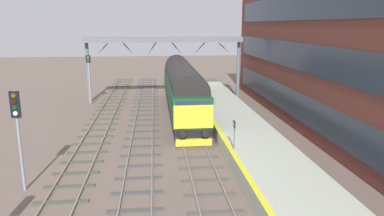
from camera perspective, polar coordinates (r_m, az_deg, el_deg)
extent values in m
plane|color=#67584D|center=(26.24, -0.20, -4.67)|extent=(140.00, 140.00, 0.00)
cube|color=slate|center=(26.16, -1.76, -4.57)|extent=(0.07, 60.00, 0.15)
cube|color=slate|center=(26.29, 1.37, -4.47)|extent=(0.07, 60.00, 0.15)
cube|color=#4E4843|center=(16.32, 3.82, -16.07)|extent=(2.50, 0.26, 0.09)
cube|color=#4E4843|center=(17.77, 2.89, -13.49)|extent=(2.50, 0.26, 0.09)
cube|color=#4E4843|center=(19.26, 2.11, -11.29)|extent=(2.50, 0.26, 0.09)
cube|color=#4E4843|center=(20.77, 1.46, -9.42)|extent=(2.50, 0.26, 0.09)
cube|color=#4E4843|center=(22.31, 0.90, -7.79)|extent=(2.50, 0.26, 0.09)
cube|color=#4E4843|center=(23.87, 0.42, -6.38)|extent=(2.50, 0.26, 0.09)
cube|color=#4E4843|center=(25.44, 0.00, -5.14)|extent=(2.50, 0.26, 0.09)
cube|color=#4E4843|center=(27.02, -0.37, -4.05)|extent=(2.50, 0.26, 0.09)
cube|color=#4E4843|center=(28.61, -0.70, -3.08)|extent=(2.50, 0.26, 0.09)
cube|color=#4E4843|center=(30.21, -1.00, -2.21)|extent=(2.50, 0.26, 0.09)
cube|color=#4E4843|center=(31.81, -1.26, -1.42)|extent=(2.50, 0.26, 0.09)
cube|color=#4E4843|center=(33.42, -1.50, -0.71)|extent=(2.50, 0.26, 0.09)
cube|color=#4E4843|center=(35.04, -1.72, -0.07)|extent=(2.50, 0.26, 0.09)
cube|color=#4E4843|center=(36.66, -1.91, 0.51)|extent=(2.50, 0.26, 0.09)
cube|color=#4E4843|center=(38.29, -2.09, 1.05)|extent=(2.50, 0.26, 0.09)
cube|color=#4E4843|center=(39.91, -2.26, 1.54)|extent=(2.50, 0.26, 0.09)
cube|color=#4E4843|center=(41.55, -2.41, 2.00)|extent=(2.50, 0.26, 0.09)
cube|color=#4E4843|center=(43.18, -2.55, 2.41)|extent=(2.50, 0.26, 0.09)
cube|color=#4E4843|center=(44.82, -2.68, 2.80)|extent=(2.50, 0.26, 0.09)
cube|color=#4E4843|center=(46.46, -2.81, 3.16)|extent=(2.50, 0.26, 0.09)
cube|color=#4E4843|center=(48.10, -2.92, 3.50)|extent=(2.50, 0.26, 0.09)
cube|color=#4E4843|center=(49.74, -3.03, 3.82)|extent=(2.50, 0.26, 0.09)
cube|color=#4E4843|center=(51.38, -3.13, 4.11)|extent=(2.50, 0.26, 0.09)
cube|color=#4E4843|center=(53.03, -3.22, 4.39)|extent=(2.50, 0.26, 0.09)
cube|color=#4E4843|center=(54.67, -3.31, 4.65)|extent=(2.50, 0.26, 0.09)
cube|color=slate|center=(26.15, -9.43, -4.75)|extent=(0.07, 60.00, 0.15)
cube|color=slate|center=(26.09, -6.28, -4.68)|extent=(0.07, 60.00, 0.15)
cube|color=#434343|center=(16.63, -8.91, -15.62)|extent=(2.50, 0.26, 0.09)
cube|color=#434343|center=(18.15, -8.65, -13.03)|extent=(2.50, 0.26, 0.09)
cube|color=#434343|center=(19.70, -8.44, -10.85)|extent=(2.50, 0.26, 0.09)
cube|color=#434343|center=(21.28, -8.26, -8.99)|extent=(2.50, 0.26, 0.09)
cube|color=#434343|center=(22.88, -8.10, -7.39)|extent=(2.50, 0.26, 0.09)
cube|color=#434343|center=(24.49, -7.97, -6.00)|extent=(2.50, 0.26, 0.09)
cube|color=#434343|center=(26.12, -7.86, -4.78)|extent=(2.50, 0.26, 0.09)
cube|color=#434343|center=(27.76, -7.75, -3.70)|extent=(2.50, 0.26, 0.09)
cube|color=#434343|center=(29.40, -7.66, -2.75)|extent=(2.50, 0.26, 0.09)
cube|color=#434343|center=(31.06, -7.58, -1.89)|extent=(2.50, 0.26, 0.09)
cube|color=#434343|center=(32.72, -7.51, -1.13)|extent=(2.50, 0.26, 0.09)
cube|color=#434343|center=(34.38, -7.45, -0.43)|extent=(2.50, 0.26, 0.09)
cube|color=#434343|center=(36.05, -7.39, 0.20)|extent=(2.50, 0.26, 0.09)
cube|color=#434343|center=(37.73, -7.33, 0.77)|extent=(2.50, 0.26, 0.09)
cube|color=#434343|center=(39.40, -7.28, 1.29)|extent=(2.50, 0.26, 0.09)
cube|color=#434343|center=(41.08, -7.24, 1.78)|extent=(2.50, 0.26, 0.09)
cube|color=#434343|center=(42.77, -7.20, 2.22)|extent=(2.50, 0.26, 0.09)
cube|color=#434343|center=(44.45, -7.16, 2.63)|extent=(2.50, 0.26, 0.09)
cube|color=#434343|center=(46.14, -7.12, 3.01)|extent=(2.50, 0.26, 0.09)
cube|color=#434343|center=(47.83, -7.09, 3.36)|extent=(2.50, 0.26, 0.09)
cube|color=#434343|center=(49.52, -7.06, 3.69)|extent=(2.50, 0.26, 0.09)
cube|color=#434343|center=(51.21, -7.03, 4.00)|extent=(2.50, 0.26, 0.09)
cube|color=#434343|center=(52.91, -7.00, 4.29)|extent=(2.50, 0.26, 0.09)
cube|color=#434343|center=(54.60, -6.97, 4.56)|extent=(2.50, 0.26, 0.09)
cube|color=gray|center=(26.58, -16.81, -4.84)|extent=(0.07, 60.00, 0.15)
cube|color=gray|center=(26.35, -13.74, -4.81)|extent=(0.07, 60.00, 0.15)
cube|color=#424738|center=(18.12, -19.89, -13.75)|extent=(2.50, 0.26, 0.09)
cube|color=#424738|center=(19.59, -18.74, -11.59)|extent=(2.50, 0.26, 0.09)
cube|color=#424738|center=(21.08, -17.76, -9.73)|extent=(2.50, 0.26, 0.09)
cube|color=#424738|center=(22.59, -16.93, -8.11)|extent=(2.50, 0.26, 0.09)
cube|color=#424738|center=(24.13, -16.20, -6.70)|extent=(2.50, 0.26, 0.09)
cube|color=#424738|center=(25.68, -15.57, -5.46)|extent=(2.50, 0.26, 0.09)
cube|color=#424738|center=(27.25, -15.01, -4.36)|extent=(2.50, 0.26, 0.09)
cube|color=#424738|center=(28.83, -14.51, -3.38)|extent=(2.50, 0.26, 0.09)
cube|color=#424738|center=(30.41, -14.07, -2.50)|extent=(2.50, 0.26, 0.09)
cube|color=#424738|center=(32.01, -13.67, -1.70)|extent=(2.50, 0.26, 0.09)
cube|color=#424738|center=(33.61, -13.30, -0.99)|extent=(2.50, 0.26, 0.09)
cube|color=#424738|center=(35.22, -12.98, -0.34)|extent=(2.50, 0.26, 0.09)
cube|color=#424738|center=(36.83, -12.68, 0.26)|extent=(2.50, 0.26, 0.09)
cube|color=#424738|center=(38.45, -12.40, 0.80)|extent=(2.50, 0.26, 0.09)
cube|color=#424738|center=(40.07, -12.15, 1.30)|extent=(2.50, 0.26, 0.09)
cube|color=#424738|center=(41.70, -11.92, 1.76)|extent=(2.50, 0.26, 0.09)
cube|color=#424738|center=(43.33, -11.70, 2.19)|extent=(2.50, 0.26, 0.09)
cube|color=#424738|center=(44.96, -11.50, 2.59)|extent=(2.50, 0.26, 0.09)
cube|color=#424738|center=(46.59, -11.32, 2.96)|extent=(2.50, 0.26, 0.09)
cube|color=#424738|center=(48.23, -11.14, 3.30)|extent=(2.50, 0.26, 0.09)
cube|color=#424738|center=(49.87, -10.98, 3.62)|extent=(2.50, 0.26, 0.09)
cube|color=#424738|center=(51.51, -10.83, 3.92)|extent=(2.50, 0.26, 0.09)
cube|color=#424738|center=(53.15, -10.69, 4.20)|extent=(2.50, 0.26, 0.09)
cube|color=#424738|center=(54.79, -10.55, 4.47)|extent=(2.50, 0.26, 0.09)
cube|color=#AFB5A3|center=(26.68, 7.53, -3.37)|extent=(4.00, 44.00, 1.00)
cube|color=yellow|center=(26.18, 3.62, -2.45)|extent=(0.30, 44.00, 0.01)
cube|color=brown|center=(28.36, 21.21, 7.06)|extent=(4.30, 38.28, 10.92)
cube|color=#2B3440|center=(27.97, 16.66, 0.13)|extent=(0.06, 35.22, 2.04)
cube|color=#2B3440|center=(27.43, 17.15, 7.57)|extent=(0.06, 35.22, 2.04)
cube|color=#2B3440|center=(27.36, 17.67, 15.16)|extent=(0.06, 35.22, 2.04)
cube|color=black|center=(33.05, -1.48, 0.51)|extent=(2.56, 18.22, 0.60)
cube|color=#144D26|center=(32.79, -1.49, 2.81)|extent=(2.70, 18.22, 2.10)
cylinder|color=black|center=(32.59, -1.51, 4.94)|extent=(2.56, 16.76, 2.57)
cube|color=yellow|center=(23.91, 0.25, -1.40)|extent=(2.65, 0.08, 1.58)
cube|color=#232D3D|center=(23.76, 0.25, 0.31)|extent=(2.38, 0.04, 0.64)
cube|color=#232D3D|center=(32.87, 0.89, 3.37)|extent=(0.04, 12.75, 0.44)
cylinder|color=black|center=(23.94, -1.49, -4.12)|extent=(0.48, 0.35, 0.48)
cylinder|color=black|center=(24.10, 2.08, -4.01)|extent=(0.48, 0.35, 0.48)
cube|color=yellow|center=(24.34, 0.26, -5.39)|extent=(2.43, 0.36, 0.47)
cylinder|color=black|center=(25.92, -0.16, -3.70)|extent=(1.64, 1.04, 1.04)
cylinder|color=black|center=(26.97, -0.40, -3.03)|extent=(1.64, 1.04, 1.04)
cylinder|color=black|center=(28.02, -0.62, -2.41)|extent=(1.64, 1.04, 1.04)
cylinder|color=black|center=(38.26, -2.11, 1.77)|extent=(1.64, 1.04, 1.04)
cylinder|color=black|center=(39.34, -2.22, 2.08)|extent=(1.64, 1.04, 1.04)
cylinder|color=black|center=(40.42, -2.32, 2.37)|extent=(1.64, 1.04, 1.04)
cylinder|color=gray|center=(19.24, -25.45, -4.86)|extent=(0.14, 0.14, 4.97)
cube|color=black|center=(18.74, -26.06, 0.49)|extent=(0.44, 0.10, 1.27)
cylinder|color=#53470A|center=(18.61, -26.25, 1.76)|extent=(0.20, 0.06, 0.20)
cylinder|color=#500807|center=(18.66, -26.17, 0.91)|extent=(0.20, 0.06, 0.20)
cylinder|color=#0A3E13|center=(18.71, -26.08, 0.08)|extent=(0.20, 0.06, 0.20)
cylinder|color=white|center=(18.77, -26.00, -0.76)|extent=(0.20, 0.06, 0.20)
cylinder|color=gray|center=(38.00, -15.79, 4.23)|extent=(0.14, 0.14, 4.99)
cube|color=black|center=(37.69, -16.00, 7.43)|extent=(0.44, 0.10, 0.71)
cylinder|color=green|center=(37.62, -16.03, 7.65)|extent=(0.20, 0.06, 0.20)
cylinder|color=#50504E|center=(37.65, -16.01, 7.23)|extent=(0.20, 0.06, 0.20)
cylinder|color=slate|center=(20.66, 6.67, -4.29)|extent=(0.08, 0.08, 1.69)
cube|color=black|center=(20.47, 6.64, -2.51)|extent=(0.05, 0.44, 0.36)
cube|color=white|center=(20.46, 6.57, -2.51)|extent=(0.01, 0.20, 0.24)
cylinder|color=slate|center=(39.10, -16.00, 5.34)|extent=(0.36, 0.36, 6.19)
cylinder|color=slate|center=(39.56, 7.27, 5.82)|extent=(0.36, 0.36, 6.19)
cube|color=slate|center=(38.25, -4.39, 10.67)|extent=(16.20, 2.00, 0.50)
cylinder|color=slate|center=(38.62, -13.79, 9.10)|extent=(1.05, 0.10, 1.07)
cylinder|color=slate|center=(38.37, -10.04, 9.25)|extent=(1.01, 0.10, 1.11)
cylinder|color=slate|center=(38.28, -6.26, 9.36)|extent=(0.90, 0.10, 1.20)
cylinder|color=slate|center=(38.35, -2.47, 9.43)|extent=(0.96, 0.10, 1.15)
cylinder|color=slate|center=(38.59, 1.28, 9.46)|extent=(1.05, 0.10, 1.07)
cylinder|color=slate|center=(38.98, 4.98, 9.46)|extent=(1.11, 0.10, 1.01)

